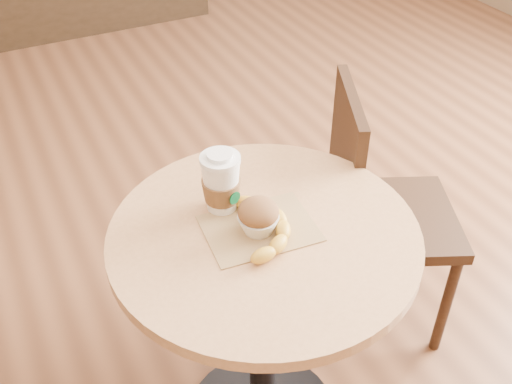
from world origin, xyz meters
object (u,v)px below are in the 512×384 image
muffin (258,216)px  coffee_cup (221,184)px  chair_right (376,208)px  banana (263,225)px  cafe_table (263,299)px

muffin → coffee_cup: bearing=108.7°
chair_right → banana: size_ratio=3.74×
cafe_table → banana: banana is taller
chair_right → banana: 0.62m
cafe_table → coffee_cup: size_ratio=4.98×
muffin → cafe_table: bearing=-18.0°
banana → coffee_cup: bearing=131.6°
coffee_cup → banana: 0.13m
coffee_cup → cafe_table: bearing=-85.3°
chair_right → cafe_table: bearing=138.1°
coffee_cup → banana: bearing=-86.7°
coffee_cup → banana: (0.05, -0.11, -0.05)m
chair_right → muffin: (-0.51, -0.21, 0.32)m
cafe_table → chair_right: (0.50, 0.22, -0.06)m
chair_right → muffin: 0.64m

